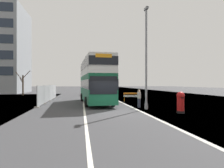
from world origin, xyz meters
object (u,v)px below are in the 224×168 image
red_pillar_postbox (181,101)px  car_receding_mid (92,88)px  double_decker_bus (95,80)px  lamppost_foreground (146,61)px  car_oncoming_near (91,90)px  roadworks_barrier (131,96)px  pedestrian_at_kerb (139,98)px

red_pillar_postbox → car_receding_mid: bearing=98.7°
double_decker_bus → car_receding_mid: 23.54m
lamppost_foreground → car_oncoming_near: lamppost_foreground is taller
double_decker_bus → roadworks_barrier: (4.30, 0.35, -1.88)m
double_decker_bus → car_oncoming_near: double_decker_bus is taller
double_decker_bus → car_receding_mid: double_decker_bus is taller
lamppost_foreground → car_oncoming_near: 23.23m
car_oncoming_near → car_receding_mid: size_ratio=1.09×
car_oncoming_near → car_receding_mid: 6.62m
roadworks_barrier → car_receding_mid: car_receding_mid is taller
double_decker_bus → pedestrian_at_kerb: bearing=-49.9°
red_pillar_postbox → pedestrian_at_kerb: 4.46m
lamppost_foreground → red_pillar_postbox: size_ratio=5.47×
lamppost_foreground → red_pillar_postbox: bearing=-55.7°
car_oncoming_near → double_decker_bus: bearing=-91.0°
pedestrian_at_kerb → lamppost_foreground: bearing=-78.4°
car_oncoming_near → car_receding_mid: car_receding_mid is taller
double_decker_bus → red_pillar_postbox: size_ratio=7.02×
car_oncoming_near → car_receding_mid: (0.69, 6.59, 0.10)m
car_oncoming_near → red_pillar_postbox: bearing=-77.6°
lamppost_foreground → red_pillar_postbox: (1.81, -2.66, -3.33)m
lamppost_foreground → car_receding_mid: 29.60m
double_decker_bus → roadworks_barrier: double_decker_bus is taller
pedestrian_at_kerb → roadworks_barrier: bearing=84.1°
roadworks_barrier → pedestrian_at_kerb: (-0.50, -4.87, 0.09)m
roadworks_barrier → lamppost_foreground: bearing=-92.2°
double_decker_bus → car_receding_mid: size_ratio=2.85×
double_decker_bus → car_oncoming_near: bearing=89.0°
pedestrian_at_kerb → double_decker_bus: bearing=130.1°
red_pillar_postbox → pedestrian_at_kerb: pedestrian_at_kerb is taller
double_decker_bus → roadworks_barrier: size_ratio=6.27×
lamppost_foreground → double_decker_bus: bearing=125.0°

